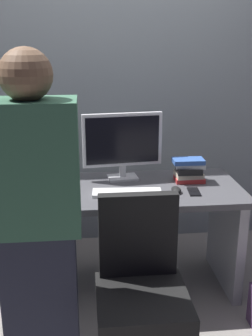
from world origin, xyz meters
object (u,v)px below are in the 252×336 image
at_px(cell_phone, 194,192).
at_px(cup_near_keyboard, 52,193).
at_px(office_chair, 141,300).
at_px(person_at_desk, 37,231).
at_px(keyboard, 128,193).
at_px(desk, 125,219).
at_px(book_stack, 189,170).
at_px(mouse, 176,190).
at_px(cup_by_monitor, 50,176).
at_px(monitor, 123,143).

bearing_deg(cell_phone, cup_near_keyboard, -171.12).
relative_size(office_chair, person_at_desk, 0.57).
relative_size(office_chair, keyboard, 2.19).
bearing_deg(desk, book_stack, 10.57).
bearing_deg(mouse, desk, 159.65).
bearing_deg(cup_near_keyboard, desk, 22.73).
height_order(keyboard, cup_near_keyboard, cup_near_keyboard).
bearing_deg(mouse, cup_near_keyboard, -174.31).
bearing_deg(keyboard, cell_phone, 1.96).
xyz_separation_m(office_chair, mouse, (0.31, 0.67, 0.32)).
bearing_deg(mouse, cup_by_monitor, 161.55).
height_order(monitor, cup_by_monitor, monitor).
xyz_separation_m(desk, person_at_desk, (-0.48, -0.81, 0.33)).
bearing_deg(cup_by_monitor, desk, -17.24).
xyz_separation_m(cup_near_keyboard, cell_phone, (0.88, 0.06, -0.05)).
bearing_deg(monitor, mouse, -43.36).
distance_m(office_chair, keyboard, 0.74).
xyz_separation_m(person_at_desk, mouse, (0.79, 0.69, -0.09)).
height_order(monitor, cell_phone, monitor).
bearing_deg(monitor, cell_phone, -35.85).
xyz_separation_m(office_chair, monitor, (0.00, 0.96, 0.56)).
height_order(desk, person_at_desk, person_at_desk).
relative_size(cup_near_keyboard, cell_phone, 0.72).
bearing_deg(cup_by_monitor, person_at_desk, -89.13).
xyz_separation_m(desk, mouse, (0.31, -0.12, 0.24)).
bearing_deg(person_at_desk, book_stack, 44.11).
bearing_deg(book_stack, person_at_desk, -135.89).
xyz_separation_m(keyboard, mouse, (0.31, 0.00, 0.01)).
height_order(monitor, cup_near_keyboard, monitor).
relative_size(cup_near_keyboard, cup_by_monitor, 1.22).
distance_m(keyboard, book_stack, 0.48).
bearing_deg(office_chair, desk, 89.91).
xyz_separation_m(keyboard, book_stack, (0.44, 0.20, 0.07)).
height_order(cup_near_keyboard, book_stack, book_stack).
bearing_deg(cup_by_monitor, keyboard, -28.48).
distance_m(cup_near_keyboard, book_stack, 0.94).
bearing_deg(desk, person_at_desk, -120.68).
bearing_deg(mouse, person_at_desk, -138.75).
bearing_deg(cup_near_keyboard, person_at_desk, -92.01).
bearing_deg(mouse, keyboard, -179.82).
distance_m(monitor, book_stack, 0.48).
distance_m(mouse, cell_phone, 0.11).
distance_m(cup_by_monitor, book_stack, 0.94).
bearing_deg(desk, monitor, 90.13).
bearing_deg(cell_phone, monitor, 148.81).
distance_m(person_at_desk, mouse, 1.05).
relative_size(keyboard, cup_by_monitor, 5.06).
relative_size(cup_by_monitor, cell_phone, 0.59).
distance_m(monitor, cell_phone, 0.58).
xyz_separation_m(monitor, cup_near_keyboard, (-0.46, -0.37, -0.21)).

